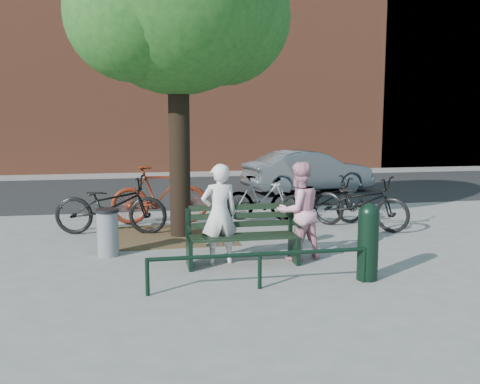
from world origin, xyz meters
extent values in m
plane|color=gray|center=(0.00, 0.00, 0.00)|extent=(90.00, 90.00, 0.00)
cube|color=brown|center=(-1.00, 2.20, 0.01)|extent=(2.40, 2.00, 0.02)
cube|color=black|center=(0.00, 8.50, 0.01)|extent=(40.00, 7.00, 0.01)
cube|color=brown|center=(0.00, 16.00, 6.00)|extent=(45.00, 4.00, 12.00)
cube|color=brown|center=(14.00, 16.00, 7.00)|extent=(10.00, 4.00, 14.00)
cube|color=black|center=(-0.84, 0.00, 0.23)|extent=(0.06, 0.52, 0.45)
cube|color=black|center=(-0.84, 0.23, 0.67)|extent=(0.06, 0.06, 0.44)
cylinder|color=black|center=(-0.84, -0.10, 0.63)|extent=(0.04, 0.36, 0.04)
cube|color=black|center=(0.84, 0.00, 0.23)|extent=(0.06, 0.52, 0.45)
cube|color=black|center=(0.84, 0.23, 0.67)|extent=(0.06, 0.06, 0.44)
cylinder|color=black|center=(0.84, -0.10, 0.63)|extent=(0.04, 0.36, 0.04)
cube|color=black|center=(0.00, 0.00, 0.45)|extent=(1.64, 0.46, 0.04)
cube|color=black|center=(0.00, 0.23, 0.74)|extent=(1.64, 0.03, 0.47)
cylinder|color=black|center=(-1.50, -1.20, 0.25)|extent=(0.06, 0.06, 0.50)
cylinder|color=black|center=(0.00, -1.20, 0.25)|extent=(0.06, 0.06, 0.50)
cylinder|color=black|center=(1.50, -1.20, 0.25)|extent=(0.06, 0.06, 0.50)
cylinder|color=black|center=(0.00, -1.20, 0.48)|extent=(3.00, 0.06, 0.06)
cylinder|color=black|center=(-0.80, 2.20, 1.90)|extent=(0.40, 0.40, 3.80)
sphere|color=#194C17|center=(0.10, 2.50, 4.20)|extent=(2.60, 2.60, 2.60)
sphere|color=#194C17|center=(-1.60, 1.80, 4.10)|extent=(2.40, 2.40, 2.40)
imported|color=silver|center=(-0.35, 0.15, 0.79)|extent=(0.62, 0.45, 1.59)
imported|color=pink|center=(0.95, 0.15, 0.80)|extent=(0.92, 0.80, 1.60)
cylinder|color=black|center=(1.60, -1.09, 0.48)|extent=(0.30, 0.30, 0.96)
sphere|color=black|center=(1.60, -1.09, 0.96)|extent=(0.30, 0.30, 0.30)
cylinder|color=gray|center=(-2.11, 0.95, 0.37)|extent=(0.35, 0.35, 0.74)
cylinder|color=black|center=(-2.11, 0.95, 0.77)|extent=(0.39, 0.39, 0.05)
imported|color=black|center=(-2.13, 2.63, 0.58)|extent=(2.30, 1.15, 1.16)
imported|color=#5E1D0D|center=(-1.14, 3.49, 0.63)|extent=(2.10, 0.62, 1.26)
imported|color=black|center=(2.29, 2.77, 0.51)|extent=(1.97, 0.72, 1.03)
imported|color=gray|center=(1.10, 3.41, 0.50)|extent=(1.73, 0.92, 1.00)
imported|color=black|center=(2.89, 2.20, 0.55)|extent=(2.01, 1.98, 1.10)
imported|color=slate|center=(3.44, 7.33, 0.64)|extent=(4.06, 2.04, 1.28)
camera|label=1|loc=(-1.57, -8.02, 2.34)|focal=40.00mm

